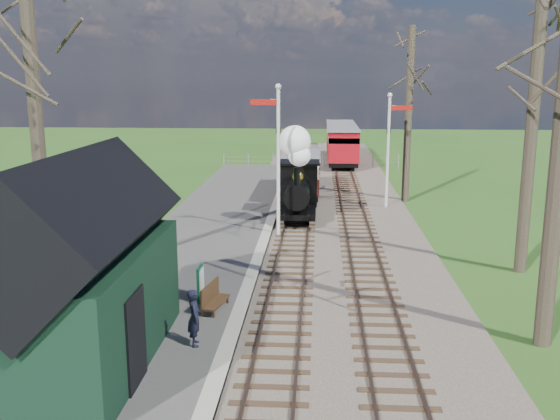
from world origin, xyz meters
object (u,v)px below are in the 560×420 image
(semaphore_near, at_px, (277,150))
(red_carriage_a, at_px, (343,146))
(coach, at_px, (302,171))
(person, at_px, (194,317))
(locomotive, at_px, (298,179))
(station_shed, at_px, (79,274))
(semaphore_far, at_px, (390,142))
(sign_board, at_px, (200,283))
(red_carriage_b, at_px, (340,138))
(bench, at_px, (213,297))

(semaphore_near, relative_size, red_carriage_a, 1.13)
(coach, distance_m, red_carriage_a, 11.59)
(person, bearing_deg, coach, -19.60)
(locomotive, height_order, coach, locomotive)
(locomotive, bearing_deg, semaphore_near, -105.57)
(station_shed, height_order, red_carriage_a, station_shed)
(semaphore_far, relative_size, locomotive, 1.33)
(semaphore_near, distance_m, coach, 9.07)
(sign_board, bearing_deg, red_carriage_b, 81.52)
(semaphore_near, bearing_deg, sign_board, -101.59)
(semaphore_near, height_order, sign_board, semaphore_near)
(locomotive, distance_m, red_carriage_b, 23.01)
(station_shed, bearing_deg, coach, 78.32)
(bench, relative_size, person, 0.97)
(red_carriage_b, xyz_separation_m, bench, (-4.54, -34.24, -1.05))
(locomotive, xyz_separation_m, bench, (-1.93, -11.38, -1.44))
(coach, xyz_separation_m, red_carriage_b, (2.60, 16.80, 0.13))
(locomotive, height_order, red_carriage_b, locomotive)
(red_carriage_b, bearing_deg, bench, -97.55)
(coach, bearing_deg, bench, -96.35)
(red_carriage_a, xyz_separation_m, person, (-4.58, -31.07, -0.70))
(semaphore_near, xyz_separation_m, red_carriage_a, (3.37, 20.08, -2.02))
(red_carriage_a, bearing_deg, person, -98.38)
(semaphore_near, relative_size, person, 4.46)
(coach, relative_size, person, 4.94)
(semaphore_far, distance_m, person, 18.31)
(semaphore_near, distance_m, bench, 9.27)
(locomotive, bearing_deg, station_shed, -106.23)
(locomotive, bearing_deg, person, -98.15)
(locomotive, height_order, red_carriage_a, locomotive)
(station_shed, relative_size, semaphore_far, 1.10)
(semaphore_far, bearing_deg, red_carriage_a, 97.18)
(red_carriage_b, relative_size, person, 3.94)
(red_carriage_a, xyz_separation_m, red_carriage_b, (0.00, 5.50, 0.00))
(semaphore_far, xyz_separation_m, red_carriage_a, (-1.77, 14.08, -1.75))
(red_carriage_b, relative_size, bench, 4.07)
(station_shed, relative_size, red_carriage_a, 1.15)
(bench, bearing_deg, station_shed, -125.23)
(coach, xyz_separation_m, person, (-1.98, -19.77, -0.57))
(red_carriage_a, distance_m, person, 31.41)
(station_shed, height_order, sign_board, station_shed)
(station_shed, relative_size, coach, 0.92)
(station_shed, bearing_deg, semaphore_near, 73.62)
(person, bearing_deg, semaphore_far, -34.38)
(station_shed, relative_size, bench, 4.66)
(coach, xyz_separation_m, sign_board, (-2.41, -16.76, -0.75))
(coach, bearing_deg, semaphore_far, -32.42)
(station_shed, distance_m, bench, 4.43)
(person, bearing_deg, station_shed, 99.56)
(station_shed, bearing_deg, bench, 54.77)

